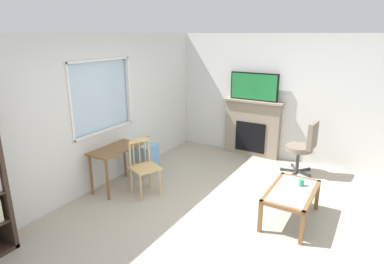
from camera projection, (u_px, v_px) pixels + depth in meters
ground at (222, 223)px, 4.50m from camera, size 6.60×5.67×0.02m
wall_back_with_window at (93, 115)px, 5.26m from camera, size 5.60×0.15×2.51m
wall_right at (286, 99)px, 6.49m from camera, size 0.12×4.87×2.51m
desk_under_window at (116, 155)px, 5.35m from camera, size 0.89×0.46×0.71m
wooden_chair at (144, 166)px, 5.20m from camera, size 0.54×0.53×0.90m
plastic_drawer_unit at (145, 157)px, 6.15m from camera, size 0.35×0.40×0.51m
fireplace at (252, 128)px, 6.85m from camera, size 0.26×1.27×1.19m
tv at (254, 87)px, 6.58m from camera, size 0.06×1.00×0.56m
office_chair at (304, 145)px, 5.91m from camera, size 0.57×0.58×1.00m
coffee_table at (292, 194)px, 4.45m from camera, size 1.03×0.58×0.46m
sippy_cup at (301, 183)px, 4.55m from camera, size 0.07×0.07×0.09m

